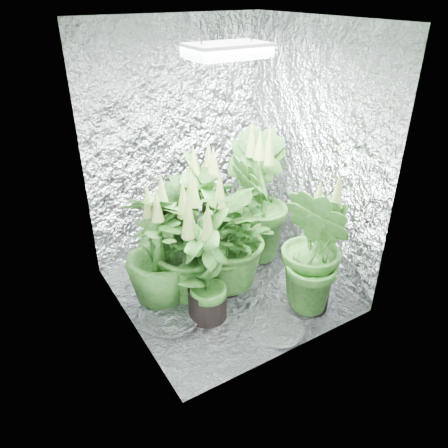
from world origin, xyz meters
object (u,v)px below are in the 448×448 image
plant_a (192,239)px  plant_f (207,268)px  plant_b (205,219)px  circulation_fan (261,235)px  plant_d (159,250)px  plant_e (226,238)px  plant_g (315,250)px  grow_lamp (227,50)px  plant_c (255,199)px

plant_a → plant_f: (-0.06, -0.32, -0.06)m
plant_b → circulation_fan: (0.60, 0.04, -0.36)m
plant_d → plant_e: bearing=-13.6°
plant_e → plant_g: plant_g is taller
plant_b → plant_e: bearing=-84.2°
plant_e → circulation_fan: plant_e is taller
plant_b → plant_f: 0.58m
plant_f → plant_g: plant_g is taller
plant_d → circulation_fan: 1.14m
plant_d → plant_b: bearing=18.2°
plant_b → plant_d: (-0.48, -0.16, -0.05)m
grow_lamp → plant_a: 1.36m
plant_d → plant_e: (0.51, -0.12, 0.01)m
grow_lamp → plant_d: bearing=164.5°
plant_e → plant_g: size_ratio=0.92×
plant_d → plant_e: plant_d is taller
plant_f → circulation_fan: (0.87, 0.54, -0.27)m
plant_a → plant_b: plant_b is taller
plant_d → circulation_fan: size_ratio=2.61×
plant_d → plant_g: bearing=-34.8°
plant_f → circulation_fan: size_ratio=2.47×
plant_c → plant_g: (-0.05, -0.82, -0.05)m
plant_c → plant_g: bearing=-93.3°
plant_a → plant_e: plant_a is taller
plant_e → plant_c: bearing=31.9°
plant_b → plant_c: 0.50m
grow_lamp → plant_e: grow_lamp is taller
grow_lamp → plant_c: size_ratio=0.41×
plant_b → plant_e: plant_b is taller
plant_c → grow_lamp: bearing=-147.3°
plant_c → circulation_fan: plant_c is taller
plant_a → plant_g: plant_g is taller
plant_b → plant_c: bearing=1.5°
plant_b → plant_e: (0.03, -0.28, -0.04)m
plant_b → plant_f: size_ratio=1.19×
plant_b → plant_d: size_ratio=1.13×
plant_d → circulation_fan: bearing=10.4°
plant_d → plant_c: bearing=9.9°
plant_f → plant_g: bearing=-22.8°
grow_lamp → plant_a: bearing=154.0°
plant_c → plant_f: size_ratio=1.27×
plant_f → plant_a: bearing=79.8°
plant_e → plant_d: bearing=166.4°
plant_a → plant_g: bearing=-43.1°
plant_c → plant_b: bearing=-178.5°
plant_a → plant_d: 0.27m
plant_a → plant_f: size_ratio=1.08×
plant_b → plant_c: size_ratio=0.94×
plant_c → plant_d: bearing=-170.1°
grow_lamp → plant_d: 1.45m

